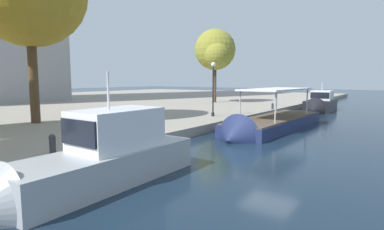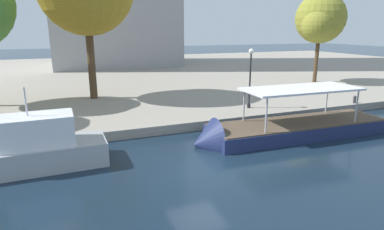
% 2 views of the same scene
% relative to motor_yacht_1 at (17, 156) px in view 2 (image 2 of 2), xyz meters
% --- Properties ---
extents(ground_plane, '(220.00, 220.00, 0.00)m').
position_rel_motor_yacht_1_xyz_m(ground_plane, '(7.81, -3.30, -0.76)').
color(ground_plane, '#142333').
extents(dock_promenade, '(120.00, 55.00, 0.62)m').
position_rel_motor_yacht_1_xyz_m(dock_promenade, '(7.81, 30.11, -0.45)').
color(dock_promenade, gray).
rests_on(dock_promenade, ground_plane).
extents(motor_yacht_1, '(8.23, 2.50, 4.73)m').
position_rel_motor_yacht_1_xyz_m(motor_yacht_1, '(0.00, 0.00, 0.00)').
color(motor_yacht_1, '#9EA3A8').
rests_on(motor_yacht_1, ground_plane).
extents(tour_boat_2, '(13.07, 3.64, 4.32)m').
position_rel_motor_yacht_1_xyz_m(tour_boat_2, '(14.81, -0.47, -0.44)').
color(tour_boat_2, navy).
rests_on(tour_boat_2, ground_plane).
extents(mooring_bollard_0, '(0.29, 0.29, 0.83)m').
position_rel_motor_yacht_1_xyz_m(mooring_bollard_0, '(0.35, 3.30, 0.31)').
color(mooring_bollard_0, '#2D2D33').
rests_on(mooring_bollard_0, dock_promenade).
extents(mooring_bollard_1, '(0.25, 0.25, 0.64)m').
position_rel_motor_yacht_1_xyz_m(mooring_bollard_1, '(24.53, 3.02, 0.20)').
color(mooring_bollard_1, '#2D2D33').
rests_on(mooring_bollard_1, dock_promenade).
extents(lamp_post, '(0.39, 0.39, 4.52)m').
position_rel_motor_yacht_1_xyz_m(lamp_post, '(15.55, 4.82, 2.59)').
color(lamp_post, black).
rests_on(lamp_post, dock_promenade).
extents(tree_2, '(5.68, 5.45, 9.79)m').
position_rel_motor_yacht_1_xyz_m(tree_2, '(29.02, 12.88, 6.71)').
color(tree_2, '#4C3823').
rests_on(tree_2, dock_promenade).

